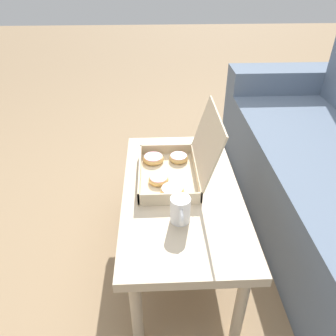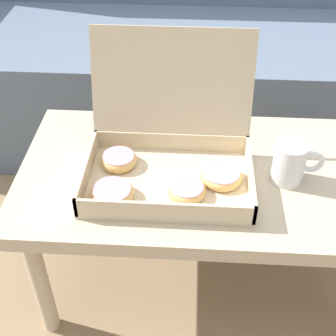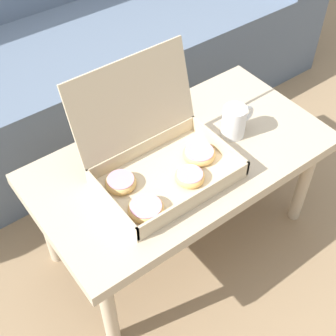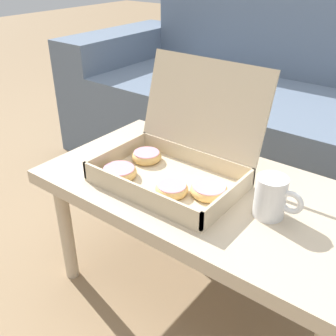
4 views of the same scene
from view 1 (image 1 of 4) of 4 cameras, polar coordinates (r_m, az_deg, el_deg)
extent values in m
plane|color=#937756|center=(1.72, 4.82, -14.97)|extent=(12.00, 12.00, 0.00)
cube|color=slate|center=(1.76, 26.97, -7.92)|extent=(1.97, 0.60, 0.45)
cube|color=slate|center=(2.61, 19.09, 9.80)|extent=(0.24, 0.80, 0.60)
cube|color=#C6B293|center=(1.43, 2.34, -4.41)|extent=(0.94, 0.50, 0.04)
cylinder|color=#C6B293|center=(1.88, -4.62, -1.86)|extent=(0.04, 0.04, 0.38)
cylinder|color=#C6B293|center=(1.31, -5.51, -23.44)|extent=(0.04, 0.04, 0.38)
cylinder|color=#C6B293|center=(1.90, 6.99, -1.56)|extent=(0.04, 0.04, 0.38)
cylinder|color=#C6B293|center=(1.34, 12.49, -22.42)|extent=(0.04, 0.04, 0.38)
cube|color=beige|center=(1.49, 0.00, -1.47)|extent=(0.40, 0.26, 0.01)
cube|color=beige|center=(1.47, -4.93, -0.67)|extent=(0.40, 0.01, 0.05)
cube|color=beige|center=(1.48, 4.90, -0.42)|extent=(0.40, 0.01, 0.05)
cube|color=beige|center=(1.63, -0.30, 3.31)|extent=(0.01, 0.26, 0.05)
cube|color=beige|center=(1.32, 0.37, -5.34)|extent=(0.01, 0.26, 0.05)
cube|color=beige|center=(1.41, 6.84, 4.68)|extent=(0.40, 0.08, 0.25)
torus|color=#E0B266|center=(1.59, 1.85, 1.77)|extent=(0.09, 0.09, 0.03)
cylinder|color=pink|center=(1.58, 1.86, 2.03)|extent=(0.08, 0.08, 0.01)
torus|color=#E0B266|center=(1.44, -1.66, -2.03)|extent=(0.09, 0.09, 0.03)
cylinder|color=pink|center=(1.43, -1.66, -1.78)|extent=(0.08, 0.08, 0.01)
torus|color=#E0B266|center=(1.38, 0.71, -3.94)|extent=(0.10, 0.10, 0.03)
cylinder|color=pink|center=(1.37, 0.71, -3.68)|extent=(0.09, 0.09, 0.01)
torus|color=#E0B266|center=(1.58, -2.57, 1.63)|extent=(0.10, 0.10, 0.03)
cylinder|color=pink|center=(1.58, -2.58, 1.88)|extent=(0.09, 0.09, 0.01)
cylinder|color=white|center=(1.24, 2.15, -7.26)|extent=(0.08, 0.08, 0.11)
torus|color=white|center=(1.19, 2.35, -8.69)|extent=(0.06, 0.01, 0.06)
camera|label=2|loc=(1.40, -39.97, 22.34)|focal=50.00mm
camera|label=3|loc=(1.90, -29.39, 35.39)|focal=50.00mm
camera|label=4|loc=(0.98, -47.05, 5.63)|focal=42.00mm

